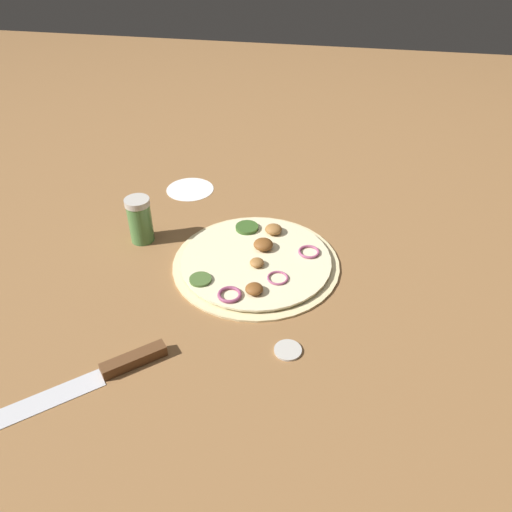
{
  "coord_description": "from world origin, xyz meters",
  "views": [
    {
      "loc": [
        -0.7,
        -0.13,
        0.56
      ],
      "look_at": [
        0.0,
        0.0,
        0.02
      ],
      "focal_mm": 35.0,
      "sensor_mm": 36.0,
      "label": 1
    }
  ],
  "objects_px": {
    "spice_jar": "(140,220)",
    "loose_cap": "(288,349)",
    "pizza": "(256,261)",
    "knife": "(108,371)"
  },
  "relations": [
    {
      "from": "loose_cap",
      "to": "pizza",
      "type": "bearing_deg",
      "value": 23.06
    },
    {
      "from": "pizza",
      "to": "knife",
      "type": "relative_size",
      "value": 1.39
    },
    {
      "from": "pizza",
      "to": "spice_jar",
      "type": "relative_size",
      "value": 3.33
    },
    {
      "from": "pizza",
      "to": "spice_jar",
      "type": "bearing_deg",
      "value": 81.36
    },
    {
      "from": "spice_jar",
      "to": "loose_cap",
      "type": "relative_size",
      "value": 2.19
    },
    {
      "from": "knife",
      "to": "spice_jar",
      "type": "bearing_deg",
      "value": -118.88
    },
    {
      "from": "pizza",
      "to": "spice_jar",
      "type": "distance_m",
      "value": 0.24
    },
    {
      "from": "knife",
      "to": "pizza",
      "type": "bearing_deg",
      "value": -160.2
    },
    {
      "from": "knife",
      "to": "loose_cap",
      "type": "bearing_deg",
      "value": 159.07
    },
    {
      "from": "loose_cap",
      "to": "knife",
      "type": "bearing_deg",
      "value": 110.24
    }
  ]
}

